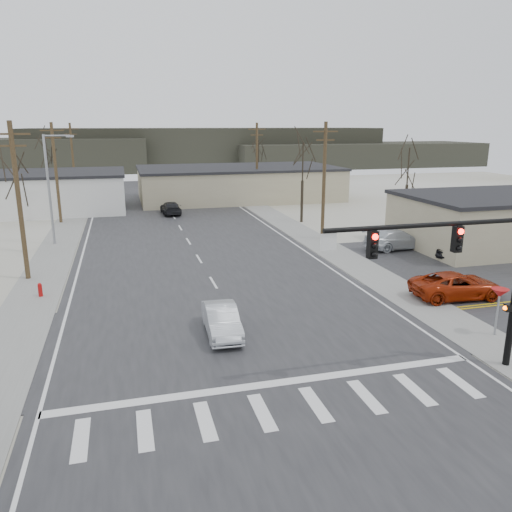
{
  "coord_description": "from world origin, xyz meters",
  "views": [
    {
      "loc": [
        -5.19,
        -21.82,
        9.74
      ],
      "look_at": [
        1.82,
        4.33,
        2.6
      ],
      "focal_mm": 35.0,
      "sensor_mm": 36.0,
      "label": 1
    }
  ],
  "objects_px": {
    "car_far_a": "(171,208)",
    "car_parked_red": "(457,285)",
    "traffic_signal_mast": "(479,261)",
    "car_parked_dark_a": "(458,251)",
    "fire_hydrant": "(40,290)",
    "car_far_b": "(148,181)",
    "car_parked_silver": "(397,239)",
    "sedan_crossing": "(222,320)"
  },
  "relations": [
    {
      "from": "sedan_crossing",
      "to": "car_parked_dark_a",
      "type": "xyz_separation_m",
      "value": [
        19.72,
        9.05,
        -0.09
      ]
    },
    {
      "from": "car_parked_dark_a",
      "to": "car_far_b",
      "type": "bearing_deg",
      "value": 4.15
    },
    {
      "from": "car_far_a",
      "to": "traffic_signal_mast",
      "type": "bearing_deg",
      "value": 98.76
    },
    {
      "from": "sedan_crossing",
      "to": "car_parked_red",
      "type": "bearing_deg",
      "value": 8.93
    },
    {
      "from": "car_parked_red",
      "to": "car_parked_dark_a",
      "type": "relative_size",
      "value": 1.46
    },
    {
      "from": "fire_hydrant",
      "to": "car_parked_dark_a",
      "type": "relative_size",
      "value": 0.24
    },
    {
      "from": "sedan_crossing",
      "to": "car_parked_red",
      "type": "height_order",
      "value": "car_parked_red"
    },
    {
      "from": "car_parked_silver",
      "to": "car_far_b",
      "type": "bearing_deg",
      "value": 13.48
    },
    {
      "from": "car_far_a",
      "to": "car_parked_red",
      "type": "xyz_separation_m",
      "value": [
        13.2,
        -32.43,
        0.03
      ]
    },
    {
      "from": "fire_hydrant",
      "to": "car_parked_red",
      "type": "relative_size",
      "value": 0.16
    },
    {
      "from": "fire_hydrant",
      "to": "car_far_b",
      "type": "xyz_separation_m",
      "value": [
        9.15,
        54.9,
        0.25
      ]
    },
    {
      "from": "car_far_b",
      "to": "car_far_a",
      "type": "bearing_deg",
      "value": -111.93
    },
    {
      "from": "fire_hydrant",
      "to": "car_far_a",
      "type": "xyz_separation_m",
      "value": [
        10.09,
        26.02,
        0.29
      ]
    },
    {
      "from": "sedan_crossing",
      "to": "car_far_a",
      "type": "bearing_deg",
      "value": 90.87
    },
    {
      "from": "fire_hydrant",
      "to": "car_parked_silver",
      "type": "height_order",
      "value": "car_parked_silver"
    },
    {
      "from": "traffic_signal_mast",
      "to": "fire_hydrant",
      "type": "relative_size",
      "value": 10.29
    },
    {
      "from": "fire_hydrant",
      "to": "car_far_a",
      "type": "bearing_deg",
      "value": 68.81
    },
    {
      "from": "sedan_crossing",
      "to": "car_parked_silver",
      "type": "distance_m",
      "value": 21.36
    },
    {
      "from": "car_parked_red",
      "to": "car_parked_dark_a",
      "type": "distance_m",
      "value": 9.32
    },
    {
      "from": "traffic_signal_mast",
      "to": "car_far_b",
      "type": "bearing_deg",
      "value": 97.37
    },
    {
      "from": "sedan_crossing",
      "to": "car_parked_silver",
      "type": "height_order",
      "value": "car_parked_silver"
    },
    {
      "from": "traffic_signal_mast",
      "to": "car_parked_dark_a",
      "type": "distance_m",
      "value": 19.09
    },
    {
      "from": "car_parked_red",
      "to": "car_parked_silver",
      "type": "xyz_separation_m",
      "value": [
        2.8,
        11.42,
        0.05
      ]
    },
    {
      "from": "fire_hydrant",
      "to": "car_far_b",
      "type": "bearing_deg",
      "value": 80.53
    },
    {
      "from": "sedan_crossing",
      "to": "car_parked_red",
      "type": "relative_size",
      "value": 0.8
    },
    {
      "from": "traffic_signal_mast",
      "to": "sedan_crossing",
      "type": "xyz_separation_m",
      "value": [
        -8.93,
        6.17,
        -3.93
      ]
    },
    {
      "from": "fire_hydrant",
      "to": "car_parked_silver",
      "type": "bearing_deg",
      "value": 10.85
    },
    {
      "from": "car_parked_red",
      "to": "car_parked_silver",
      "type": "height_order",
      "value": "car_parked_silver"
    },
    {
      "from": "traffic_signal_mast",
      "to": "car_parked_silver",
      "type": "height_order",
      "value": "traffic_signal_mast"
    },
    {
      "from": "sedan_crossing",
      "to": "car_parked_silver",
      "type": "bearing_deg",
      "value": 40.02
    },
    {
      "from": "sedan_crossing",
      "to": "fire_hydrant",
      "type": "bearing_deg",
      "value": 141.19
    },
    {
      "from": "traffic_signal_mast",
      "to": "car_far_a",
      "type": "xyz_separation_m",
      "value": [
        -8.01,
        40.22,
        -3.94
      ]
    },
    {
      "from": "car_parked_silver",
      "to": "car_parked_dark_a",
      "type": "bearing_deg",
      "value": -150.09
    },
    {
      "from": "fire_hydrant",
      "to": "car_far_b",
      "type": "distance_m",
      "value": 55.66
    },
    {
      "from": "car_far_a",
      "to": "car_parked_red",
      "type": "bearing_deg",
      "value": 109.64
    },
    {
      "from": "car_far_a",
      "to": "car_parked_silver",
      "type": "relative_size",
      "value": 0.87
    },
    {
      "from": "car_parked_red",
      "to": "car_parked_dark_a",
      "type": "bearing_deg",
      "value": -32.72
    },
    {
      "from": "car_far_a",
      "to": "car_parked_red",
      "type": "height_order",
      "value": "car_parked_red"
    },
    {
      "from": "traffic_signal_mast",
      "to": "car_parked_dark_a",
      "type": "height_order",
      "value": "traffic_signal_mast"
    },
    {
      "from": "sedan_crossing",
      "to": "car_far_b",
      "type": "distance_m",
      "value": 62.93
    },
    {
      "from": "sedan_crossing",
      "to": "car_far_a",
      "type": "xyz_separation_m",
      "value": [
        0.93,
        34.05,
        -0.01
      ]
    },
    {
      "from": "car_parked_red",
      "to": "sedan_crossing",
      "type": "bearing_deg",
      "value": 100.75
    }
  ]
}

